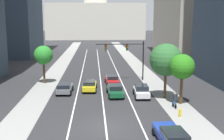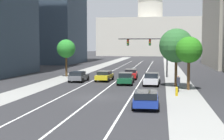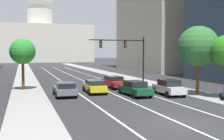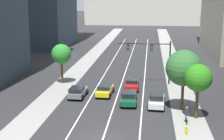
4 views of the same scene
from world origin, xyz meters
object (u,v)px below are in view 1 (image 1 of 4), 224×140
(car_yellow, at_px, (90,85))
(street_tree_far_right, at_px, (182,67))
(capitol_building, at_px, (96,17))
(cyclist, at_px, (175,100))
(car_green, at_px, (115,90))
(car_blue, at_px, (171,135))
(fire_hydrant, at_px, (180,113))
(car_red, at_px, (112,80))
(street_tree_near_left, at_px, (43,55))
(traffic_signal_mast, at_px, (128,52))
(street_tree_mid_right, at_px, (166,60))
(car_gray, at_px, (65,88))
(car_white, at_px, (141,91))

(car_yellow, height_order, street_tree_far_right, street_tree_far_right)
(capitol_building, distance_m, cyclist, 122.10)
(car_green, bearing_deg, car_yellow, 45.84)
(car_blue, relative_size, fire_hydrant, 5.11)
(car_blue, bearing_deg, car_red, 7.03)
(street_tree_far_right, relative_size, street_tree_near_left, 1.00)
(traffic_signal_mast, bearing_deg, street_tree_mid_right, -73.10)
(street_tree_mid_right, height_order, street_tree_far_right, street_tree_mid_right)
(car_blue, bearing_deg, street_tree_near_left, 28.97)
(car_yellow, bearing_deg, street_tree_mid_right, -113.11)
(traffic_signal_mast, xyz_separation_m, fire_hydrant, (3.13, -17.96, -4.13))
(fire_hydrant, bearing_deg, street_tree_near_left, 134.37)
(car_gray, xyz_separation_m, car_red, (6.62, 4.68, 0.02))
(car_green, height_order, street_tree_far_right, street_tree_far_right)
(car_red, distance_m, fire_hydrant, 15.99)
(car_gray, xyz_separation_m, car_green, (6.62, -1.62, 0.01))
(car_blue, height_order, traffic_signal_mast, traffic_signal_mast)
(car_blue, xyz_separation_m, street_tree_far_right, (4.09, 10.71, 3.62))
(traffic_signal_mast, xyz_separation_m, street_tree_far_right, (4.58, -13.46, -0.22))
(car_green, xyz_separation_m, traffic_signal_mast, (2.82, 9.43, 3.84))
(traffic_signal_mast, relative_size, cyclist, 4.45)
(fire_hydrant, distance_m, cyclist, 3.11)
(car_green, relative_size, car_blue, 1.03)
(car_yellow, distance_m, car_blue, 18.93)
(car_white, relative_size, car_yellow, 0.97)
(car_white, bearing_deg, capitol_building, 5.10)
(traffic_signal_mast, bearing_deg, street_tree_near_left, -174.68)
(street_tree_mid_right, bearing_deg, street_tree_near_left, 149.60)
(car_gray, height_order, street_tree_mid_right, street_tree_mid_right)
(car_white, xyz_separation_m, car_yellow, (-6.61, 3.78, -0.06))
(street_tree_mid_right, bearing_deg, cyclist, -88.58)
(car_white, relative_size, car_green, 0.90)
(fire_hydrant, distance_m, street_tree_far_right, 6.14)
(car_gray, relative_size, car_green, 0.86)
(cyclist, bearing_deg, fire_hydrant, 175.18)
(capitol_building, xyz_separation_m, street_tree_near_left, (-8.76, -107.74, -6.94))
(cyclist, height_order, street_tree_far_right, street_tree_far_right)
(car_red, xyz_separation_m, car_blue, (3.32, -21.06, -0.00))
(car_yellow, relative_size, car_green, 0.92)
(car_blue, xyz_separation_m, street_tree_near_left, (-13.73, 22.94, 3.59))
(car_green, bearing_deg, capitol_building, -1.28)
(traffic_signal_mast, xyz_separation_m, street_tree_near_left, (-13.24, -1.23, -0.24))
(car_green, bearing_deg, car_white, -105.61)
(cyclist, bearing_deg, street_tree_near_left, 51.35)
(capitol_building, xyz_separation_m, traffic_signal_mast, (4.48, -106.50, -6.69))
(car_green, relative_size, street_tree_mid_right, 0.69)
(street_tree_far_right, bearing_deg, car_green, 151.40)
(car_white, distance_m, fire_hydrant, 8.19)
(traffic_signal_mast, relative_size, street_tree_mid_right, 1.11)
(fire_hydrant, xyz_separation_m, cyclist, (0.30, 3.07, 0.39))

